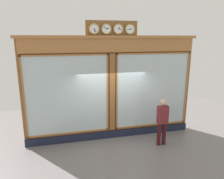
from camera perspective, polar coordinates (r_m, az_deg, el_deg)
name	(u,v)px	position (r m, az deg, el deg)	size (l,w,h in m)	color
shop_facade	(111,88)	(7.81, -0.22, 0.38)	(6.39, 0.42, 4.29)	brown
pedestrian	(162,120)	(7.67, 13.39, -7.99)	(0.36, 0.22, 1.69)	#3A1316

